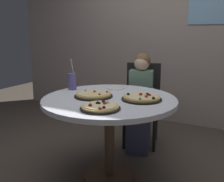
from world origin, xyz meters
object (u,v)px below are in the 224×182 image
object	(u,v)px
dining_table	(109,109)
pizza_cheese	(93,95)
soda_cup	(72,81)
pizza_veggie	(142,98)
pizza_pepperoni	(100,107)
chair_wooden	(142,99)
plate_small	(116,88)
diner_child	(140,107)

from	to	relation	value
dining_table	pizza_cheese	distance (m)	0.19
soda_cup	pizza_cheese	bearing A→B (deg)	-24.50
pizza_veggie	pizza_pepperoni	distance (m)	0.43
dining_table	soda_cup	xyz separation A→B (m)	(-0.48, 0.13, 0.18)
chair_wooden	pizza_veggie	distance (m)	0.90
dining_table	pizza_cheese	size ratio (longest dim) A/B	3.43
dining_table	pizza_veggie	world-z (taller)	pizza_veggie
pizza_veggie	pizza_pepperoni	world-z (taller)	pizza_veggie
chair_wooden	plate_small	distance (m)	0.57
chair_wooden	pizza_veggie	world-z (taller)	chair_wooden
chair_wooden	pizza_pepperoni	bearing A→B (deg)	-84.29
diner_child	plate_small	distance (m)	0.46
pizza_pepperoni	soda_cup	bearing A→B (deg)	141.65
dining_table	plate_small	world-z (taller)	plate_small
dining_table	pizza_pepperoni	bearing A→B (deg)	-73.38
pizza_veggie	pizza_cheese	world-z (taller)	pizza_veggie
dining_table	plate_small	bearing A→B (deg)	108.24
pizza_pepperoni	pizza_veggie	bearing A→B (deg)	66.32
dining_table	pizza_cheese	xyz separation A→B (m)	(-0.14, -0.03, 0.12)
diner_child	pizza_cheese	size ratio (longest dim) A/B	3.18
dining_table	diner_child	world-z (taller)	diner_child
chair_wooden	soda_cup	xyz separation A→B (m)	(-0.46, -0.75, 0.30)
dining_table	chair_wooden	xyz separation A→B (m)	(-0.02, 0.88, -0.12)
soda_cup	diner_child	bearing A→B (deg)	48.94
pizza_veggie	pizza_pepperoni	bearing A→B (deg)	-113.68
plate_small	chair_wooden	bearing A→B (deg)	79.39
pizza_cheese	soda_cup	bearing A→B (deg)	155.50
diner_child	plate_small	xyz separation A→B (m)	(-0.14, -0.34, 0.27)
pizza_pepperoni	dining_table	bearing A→B (deg)	106.62
chair_wooden	soda_cup	size ratio (longest dim) A/B	3.10
pizza_cheese	soda_cup	size ratio (longest dim) A/B	1.11
diner_child	pizza_cheese	bearing A→B (deg)	-102.61
chair_wooden	pizza_pepperoni	world-z (taller)	chair_wooden
chair_wooden	pizza_cheese	distance (m)	0.94
dining_table	plate_small	xyz separation A→B (m)	(-0.12, 0.36, 0.11)
plate_small	pizza_veggie	bearing A→B (deg)	-37.10
chair_wooden	pizza_pepperoni	distance (m)	1.24
pizza_cheese	soda_cup	xyz separation A→B (m)	(-0.34, 0.15, 0.07)
diner_child	pizza_pepperoni	size ratio (longest dim) A/B	3.58
pizza_pepperoni	plate_small	xyz separation A→B (m)	(-0.22, 0.69, -0.01)
pizza_veggie	plate_small	bearing A→B (deg)	142.90
dining_table	chair_wooden	distance (m)	0.89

